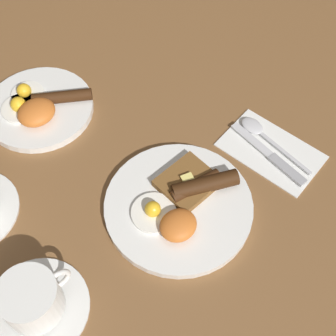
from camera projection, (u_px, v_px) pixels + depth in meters
name	position (u px, v px, depth m)	size (l,w,h in m)	color
ground_plane	(178.00, 208.00, 0.79)	(3.00, 3.00, 0.00)	brown
breakfast_plate_near	(181.00, 204.00, 0.78)	(0.25, 0.25, 0.04)	white
breakfast_plate_far	(39.00, 107.00, 0.90)	(0.21, 0.21, 0.05)	white
teacup_near	(33.00, 301.00, 0.67)	(0.16, 0.16, 0.07)	white
napkin	(271.00, 151.00, 0.86)	(0.11, 0.18, 0.01)	white
knife	(271.00, 156.00, 0.84)	(0.03, 0.17, 0.01)	silver
spoon	(259.00, 131.00, 0.87)	(0.03, 0.17, 0.01)	silver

